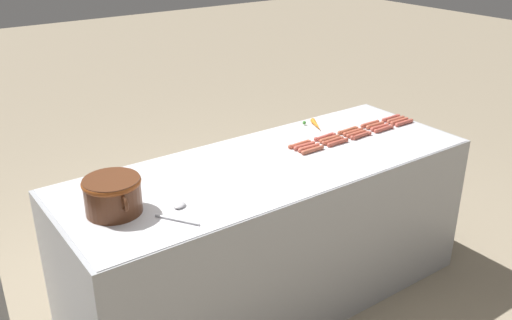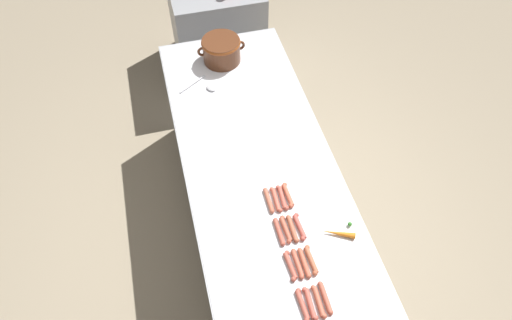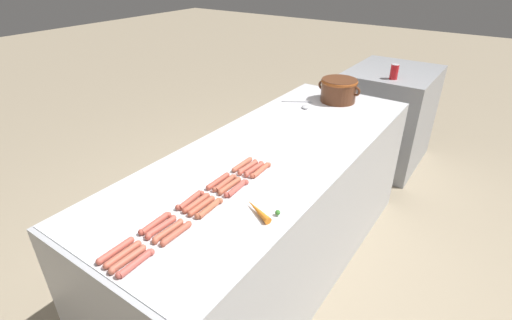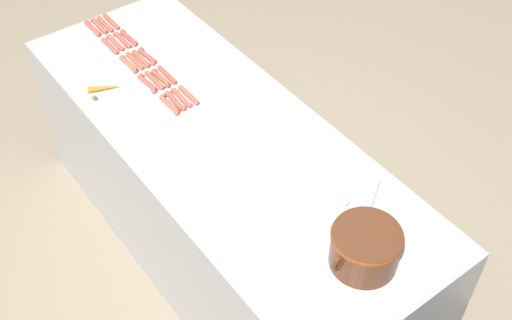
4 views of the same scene
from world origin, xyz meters
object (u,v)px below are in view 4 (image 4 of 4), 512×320
Objects in this scene: serving_spoon at (352,201)px; hot_dog_10 at (99,26)px; hot_dog_14 at (175,101)px; hot_dog_3 at (167,75)px; hot_dog_8 at (161,78)px; bean_pot at (365,246)px; hot_dog_15 at (92,28)px; hot_dog_19 at (169,105)px; hot_dog_18 at (147,83)px; hot_dog_1 at (128,38)px; hot_dog_0 at (111,21)px; hot_dog_17 at (129,64)px; hot_dog_11 at (115,43)px; hot_dog_7 at (141,59)px; hot_dog_9 at (181,98)px; hot_dog_4 at (188,95)px; hot_dog_13 at (154,80)px; hot_dog_12 at (135,61)px; hot_dog_5 at (105,24)px; hot_dog_2 at (147,56)px; hot_dog_16 at (110,46)px; carrot at (105,88)px.

hot_dog_10 is at bearing -82.03° from serving_spoon.
hot_dog_3 is at bearing -111.14° from hot_dog_14.
serving_spoon is at bearing 100.31° from hot_dog_8.
serving_spoon is (-0.17, -0.24, -0.09)m from bean_pot.
hot_dog_19 is at bearing 90.09° from hot_dog_15.
hot_dog_1 is at bearing -106.13° from hot_dog_18.
hot_dog_0 is 0.41m from hot_dog_17.
serving_spoon is at bearing 99.07° from hot_dog_11.
hot_dog_11 is 1.00× the size of hot_dog_19.
hot_dog_7 is 0.40m from hot_dog_15.
hot_dog_18 is (0.07, -0.19, 0.00)m from hot_dog_9.
hot_dog_11 is 1.79m from bean_pot.
bean_pot reaches higher than hot_dog_17.
hot_dog_4 is at bearing 89.85° from hot_dog_1.
hot_dog_3 is (0.00, 0.39, 0.00)m from hot_dog_1.
hot_dog_13 is 0.21m from hot_dog_19.
hot_dog_4 is (0.00, 0.59, 0.00)m from hot_dog_1.
bean_pot is (-0.00, 1.19, 0.08)m from hot_dog_4.
hot_dog_1 and hot_dog_12 have the same top height.
hot_dog_5 is (0.04, 0.00, 0.00)m from hot_dog_0.
hot_dog_1 is at bearing -89.96° from bean_pot.
hot_dog_7 is 1.00× the size of hot_dog_18.
hot_dog_4 is at bearing -176.89° from hot_dog_19.
hot_dog_3 is at bearing 89.92° from hot_dog_0.
hot_dog_9 is (0.04, 0.19, 0.00)m from hot_dog_3.
hot_dog_7 is (0.00, 0.39, 0.00)m from hot_dog_5.
serving_spoon is at bearing 106.45° from hot_dog_19.
hot_dog_3 is 0.59m from hot_dog_15.
hot_dog_9 is 1.00× the size of hot_dog_11.
hot_dog_4 is 0.78m from hot_dog_5.
hot_dog_7 is at bearing 0.56° from hot_dog_2.
hot_dog_15 is (0.11, -0.39, 0.00)m from hot_dog_2.
hot_dog_2 and hot_dog_5 have the same top height.
hot_dog_15 is (0.03, -0.19, 0.00)m from hot_dog_11.
hot_dog_4 is at bearing 95.32° from hot_dog_10.
hot_dog_1 is at bearing -177.65° from hot_dog_16.
hot_dog_12 is at bearing 79.45° from hot_dog_0.
carrot is at bearing -57.01° from hot_dog_19.
hot_dog_0 is at bearing -95.57° from hot_dog_14.
hot_dog_16 is at bearing -73.83° from hot_dog_3.
hot_dog_10 is 1.98m from bean_pot.
hot_dog_15 is at bearing 3.88° from hot_dog_10.
hot_dog_10 is 0.59m from hot_dog_18.
bean_pot is (-0.11, 1.58, 0.08)m from hot_dog_17.
hot_dog_10 and hot_dog_14 have the same top height.
hot_dog_4 is 1.00× the size of hot_dog_9.
hot_dog_15 is at bearing -0.41° from hot_dog_0.
hot_dog_19 is (0.11, 0.01, 0.00)m from hot_dog_4.
hot_dog_4 is at bearing 95.78° from hot_dog_7.
hot_dog_13 reaches higher than serving_spoon.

